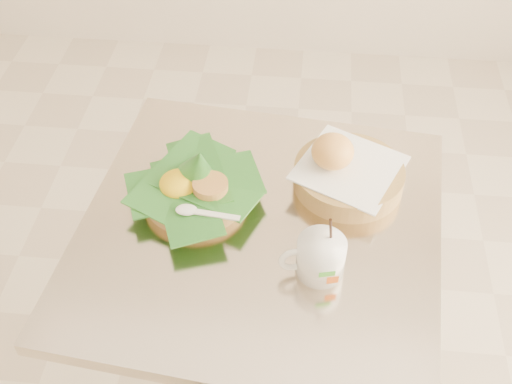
# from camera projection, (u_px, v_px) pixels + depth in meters

# --- Properties ---
(cafe_table) EXTENTS (0.77, 0.77, 0.75)m
(cafe_table) POSITION_uv_depth(u_px,v_px,m) (260.00, 291.00, 1.42)
(cafe_table) COLOR gray
(cafe_table) RESTS_ON floor
(rice_basket) EXTENTS (0.27, 0.27, 0.14)m
(rice_basket) POSITION_uv_depth(u_px,v_px,m) (195.00, 184.00, 1.29)
(rice_basket) COLOR #A18245
(rice_basket) RESTS_ON cafe_table
(bread_basket) EXTENTS (0.26, 0.26, 0.12)m
(bread_basket) POSITION_uv_depth(u_px,v_px,m) (346.00, 172.00, 1.32)
(bread_basket) COLOR #A18245
(bread_basket) RESTS_ON cafe_table
(coffee_mug) EXTENTS (0.12, 0.09, 0.15)m
(coffee_mug) POSITION_uv_depth(u_px,v_px,m) (320.00, 256.00, 1.15)
(coffee_mug) COLOR white
(coffee_mug) RESTS_ON cafe_table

